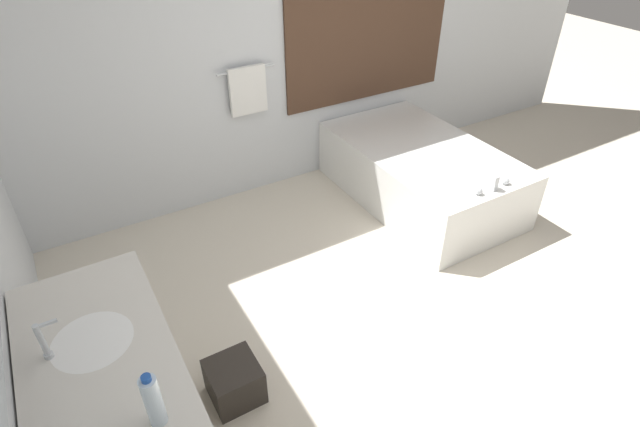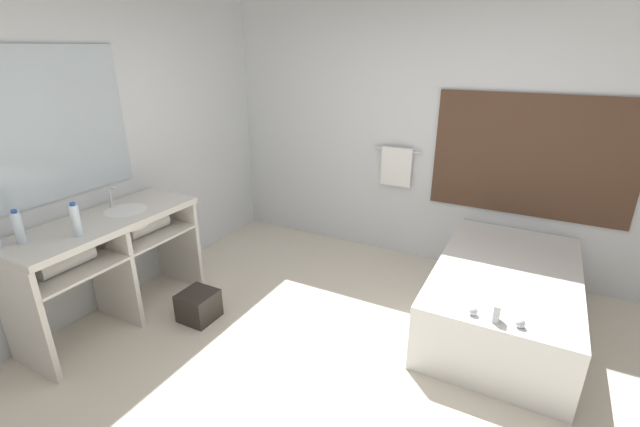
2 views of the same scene
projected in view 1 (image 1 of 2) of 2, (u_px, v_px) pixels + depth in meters
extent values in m
plane|color=beige|center=(434.00, 330.00, 3.28)|extent=(16.00, 16.00, 0.00)
cube|color=silver|center=(274.00, 37.00, 4.07)|extent=(7.40, 0.06, 2.70)
cube|color=#4C3323|center=(369.00, 39.00, 4.50)|extent=(1.70, 0.02, 1.10)
cylinder|color=silver|center=(246.00, 70.00, 4.01)|extent=(0.50, 0.02, 0.02)
cube|color=white|center=(248.00, 90.00, 4.11)|extent=(0.32, 0.04, 0.40)
cube|color=silver|center=(104.00, 383.00, 1.91)|extent=(0.59, 1.44, 0.05)
cube|color=silver|center=(119.00, 419.00, 2.05)|extent=(0.56, 1.37, 0.02)
cylinder|color=white|center=(97.00, 351.00, 2.09)|extent=(0.33, 0.33, 0.14)
cube|color=silver|center=(99.00, 339.00, 2.67)|extent=(0.54, 0.04, 0.85)
cylinder|color=white|center=(107.00, 343.00, 2.28)|extent=(0.13, 0.40, 0.13)
cylinder|color=silver|center=(49.00, 355.00, 1.98)|extent=(0.04, 0.04, 0.02)
cylinder|color=silver|center=(42.00, 340.00, 1.93)|extent=(0.02, 0.02, 0.16)
cube|color=silver|center=(47.00, 323.00, 1.90)|extent=(0.07, 0.01, 0.01)
cube|color=white|center=(420.00, 173.00, 4.43)|extent=(1.04, 1.77, 0.51)
ellipsoid|color=white|center=(421.00, 162.00, 4.37)|extent=(0.75, 1.27, 0.30)
cube|color=silver|center=(493.00, 182.00, 3.70)|extent=(0.04, 0.07, 0.12)
sphere|color=silver|center=(479.00, 191.00, 3.66)|extent=(0.06, 0.06, 0.06)
sphere|color=silver|center=(506.00, 181.00, 3.77)|extent=(0.06, 0.06, 0.06)
cylinder|color=silver|center=(153.00, 401.00, 1.69)|extent=(0.06, 0.06, 0.23)
cylinder|color=#1E4CA8|center=(146.00, 378.00, 1.62)|extent=(0.03, 0.03, 0.02)
cube|color=#2D2823|center=(234.00, 381.00, 2.81)|extent=(0.28, 0.28, 0.24)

